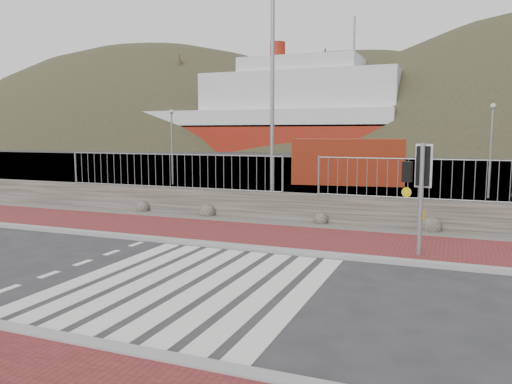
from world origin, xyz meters
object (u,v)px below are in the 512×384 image
at_px(traffic_signal_far, 420,175).
at_px(shipping_container, 348,161).
at_px(streetlight, 276,90).
at_px(ferry, 262,117).

relative_size(traffic_signal_far, shipping_container, 0.44).
relative_size(traffic_signal_far, streetlight, 0.34).
bearing_deg(streetlight, traffic_signal_far, -62.62).
distance_m(ferry, traffic_signal_far, 70.34).
bearing_deg(shipping_container, streetlight, -99.25).
bearing_deg(ferry, shipping_container, -63.78).
distance_m(traffic_signal_far, streetlight, 7.13).
relative_size(ferry, traffic_signal_far, 18.98).
xyz_separation_m(ferry, shipping_container, (23.66, -48.03, -4.10)).
xyz_separation_m(traffic_signal_far, shipping_container, (-4.83, 16.19, -0.65)).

